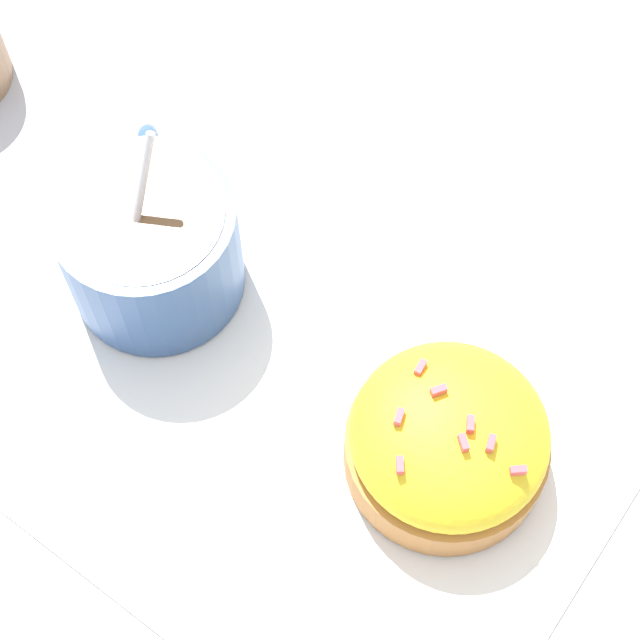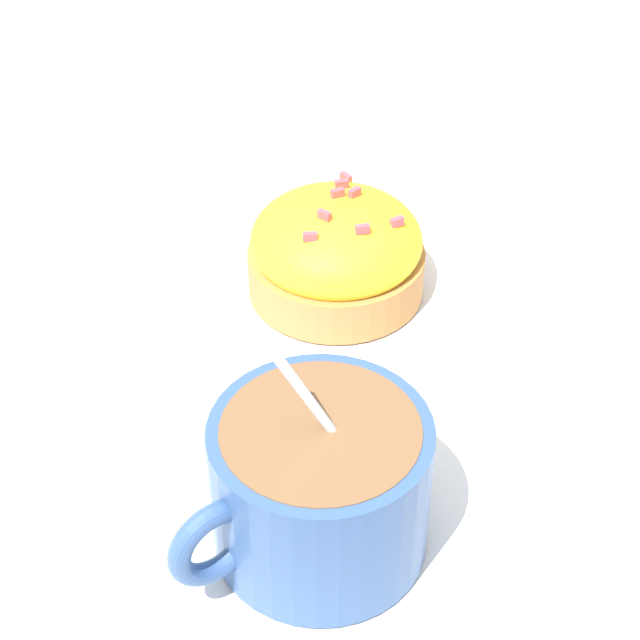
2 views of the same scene
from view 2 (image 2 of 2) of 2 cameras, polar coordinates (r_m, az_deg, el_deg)
ground_plane at (r=0.51m, az=-0.81°, el=-4.38°), size 3.00×3.00×0.00m
paper_napkin at (r=0.51m, az=-0.81°, el=-4.25°), size 0.34×0.31×0.00m
coffee_cup at (r=0.42m, az=-0.12°, el=-8.67°), size 0.09×0.10×0.10m
frosted_pastry at (r=0.56m, az=0.87°, el=3.69°), size 0.09×0.09×0.06m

